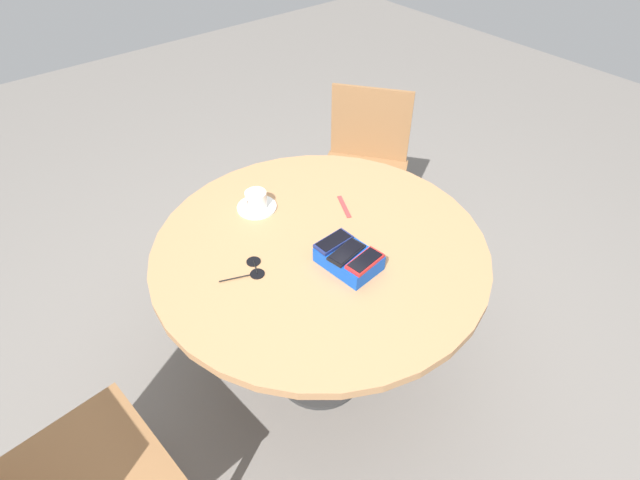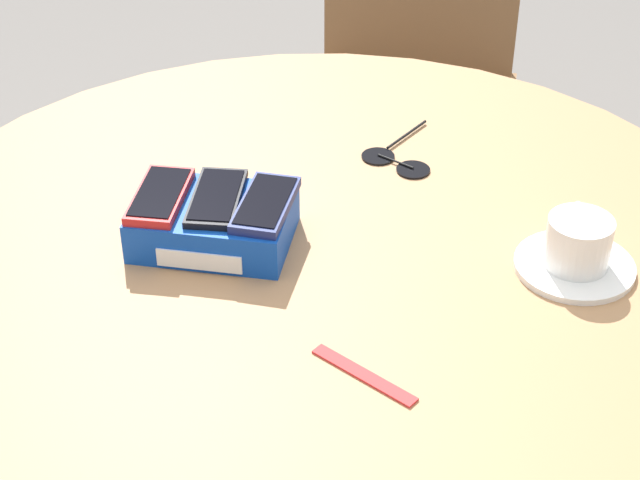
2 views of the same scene
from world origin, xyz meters
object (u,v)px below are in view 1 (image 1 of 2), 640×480
phone_box (349,259)px  phone_navy (333,242)px  phone_red (365,261)px  chair_far_side (364,171)px  saucer (257,207)px  round_table (320,263)px  coffee_cup (256,200)px  phone_black (348,252)px  lanyard_strap (344,207)px  sunglasses (253,269)px

phone_box → phone_navy: phone_navy is taller
phone_red → chair_far_side: 1.09m
saucer → phone_navy: bearing=-172.2°
round_table → coffee_cup: bearing=10.3°
round_table → coffee_cup: coffee_cup is taller
phone_red → saucer: bearing=7.8°
phone_box → saucer: phone_box is taller
round_table → phone_navy: phone_navy is taller
round_table → chair_far_side: 0.94m
phone_box → saucer: 0.44m
phone_black → coffee_cup: coffee_cup is taller
lanyard_strap → round_table: bearing=117.5°
phone_red → round_table: bearing=4.7°
phone_red → saucer: size_ratio=0.91×
round_table → saucer: 0.32m
phone_red → phone_navy: size_ratio=1.02×
phone_box → coffee_cup: size_ratio=1.89×
phone_red → coffee_cup: (0.50, 0.07, -0.02)m
round_table → phone_black: size_ratio=8.35×
phone_black → saucer: (0.43, 0.06, -0.05)m
phone_black → lanyard_strap: (0.23, -0.19, -0.06)m
phone_black → sunglasses: bearing=54.4°
phone_black → round_table: bearing=2.2°
saucer → coffee_cup: bearing=97.6°
phone_red → coffee_cup: size_ratio=1.22×
phone_navy → coffee_cup: coffee_cup is taller
phone_navy → saucer: (0.37, 0.05, -0.06)m
phone_red → lanyard_strap: (0.30, -0.18, -0.06)m
phone_navy → sunglasses: 0.27m
sunglasses → phone_navy: bearing=-115.2°
phone_navy → phone_box: bearing=-170.6°
saucer → round_table: bearing=-170.1°
lanyard_strap → sunglasses: 0.44m
phone_box → lanyard_strap: phone_box is taller
phone_red → saucer: 0.50m
phone_red → sunglasses: size_ratio=0.83×
phone_box → chair_far_side: bearing=-46.8°
phone_navy → sunglasses: phone_navy is taller
phone_black → phone_navy: size_ratio=1.06×
phone_navy → lanyard_strap: size_ratio=0.97×
coffee_cup → chair_far_side: size_ratio=0.13×
phone_red → phone_black: size_ratio=0.97×
round_table → phone_black: 0.20m
sunglasses → phone_red: bearing=-133.4°
phone_red → saucer: phone_red is taller
saucer → lanyard_strap: (-0.20, -0.25, -0.00)m
sunglasses → round_table: bearing=-100.3°
round_table → lanyard_strap: size_ratio=8.60×
phone_box → phone_red: 0.07m
phone_black → saucer: size_ratio=0.94×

